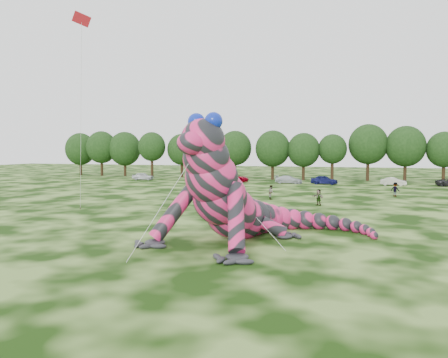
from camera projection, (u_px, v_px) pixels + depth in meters
The scene contains 26 objects.
ground at pixel (269, 245), 26.99m from camera, with size 240.00×240.00×0.00m, color #16330A.
inflatable_gecko at pixel (241, 177), 29.18m from camera, with size 13.71×16.28×8.14m, color #DB2268, non-canonical shape.
flying_kite at pixel (81, 36), 37.23m from camera, with size 4.54×5.33×17.98m.
tree_0 at pixel (80, 154), 98.83m from camera, with size 6.91×6.22×9.51m, color black, non-canonical shape.
tree_1 at pixel (102, 153), 95.93m from camera, with size 6.74×6.07×9.81m, color black, non-canonical shape.
tree_2 at pixel (125, 154), 95.09m from camera, with size 7.04×6.34×9.64m, color black, non-canonical shape.
tree_3 at pixel (152, 155), 91.40m from camera, with size 5.81×5.23×9.44m, color black, non-canonical shape.
tree_4 at pixel (182, 156), 91.25m from camera, with size 6.22×5.60×9.06m, color black, non-canonical shape.
tree_5 at pixel (211, 154), 89.10m from camera, with size 7.16×6.44×9.80m, color black, non-canonical shape.
tree_6 at pixel (235, 155), 85.85m from camera, with size 6.52×5.86×9.49m, color black, non-canonical shape.
tree_7 at pixel (273, 155), 83.84m from camera, with size 6.68×6.01×9.48m, color black, non-canonical shape.
tree_8 at pixel (304, 157), 82.36m from camera, with size 6.14×5.53×8.94m, color black, non-canonical shape.
tree_9 at pixel (332, 157), 81.21m from camera, with size 5.27×4.74×8.68m, color black, non-canonical shape.
tree_10 at pixel (368, 153), 80.52m from camera, with size 7.09×6.38×10.50m, color black, non-canonical shape.
tree_11 at pixel (405, 154), 78.34m from camera, with size 7.01×6.31×10.07m, color black, non-canonical shape.
tree_12 at pixel (444, 157), 76.17m from camera, with size 5.99×5.39×8.97m, color black, non-canonical shape.
car_0 at pixel (143, 176), 83.47m from camera, with size 1.64×4.07×1.39m, color silver.
car_1 at pixel (204, 177), 79.70m from camera, with size 1.52×4.35×1.43m, color black.
car_2 at pixel (234, 178), 77.93m from camera, with size 2.49×5.40×1.50m, color #9A0116.
car_3 at pixel (289, 180), 74.84m from camera, with size 1.88×4.64×1.35m, color silver.
car_4 at pixel (324, 180), 72.84m from camera, with size 1.78×4.42×1.51m, color #121551.
car_5 at pixel (394, 182), 70.48m from camera, with size 1.39×4.00×1.32m, color #BCB8AD.
spectator_5 at pixel (318, 197), 45.91m from camera, with size 1.60×0.51×1.73m, color gray.
spectator_4 at pixel (191, 183), 64.74m from camera, with size 0.83×0.54×1.71m, color gray.
spectator_1 at pixel (271, 192), 51.47m from camera, with size 0.81×0.63×1.68m, color gray.
spectator_2 at pixel (395, 189), 54.41m from camera, with size 1.15×0.66×1.79m, color gray.
Camera 1 is at (4.93, -26.33, 5.99)m, focal length 35.00 mm.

